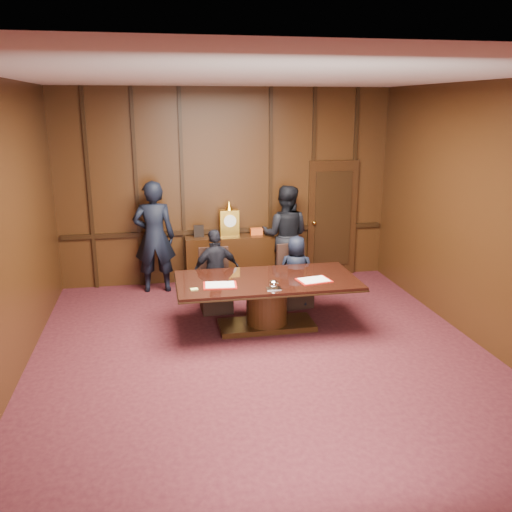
{
  "coord_description": "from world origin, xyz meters",
  "views": [
    {
      "loc": [
        -1.28,
        -6.19,
        3.18
      ],
      "look_at": [
        0.13,
        1.32,
        1.05
      ],
      "focal_mm": 38.0,
      "sensor_mm": 36.0,
      "label": 1
    }
  ],
  "objects_px": {
    "conference_table": "(267,295)",
    "signatory_left": "(216,271)",
    "witness_left": "(154,237)",
    "witness_right": "(285,235)",
    "sideboard": "(230,258)",
    "signatory_right": "(296,272)"
  },
  "relations": [
    {
      "from": "signatory_right",
      "to": "witness_right",
      "type": "height_order",
      "value": "witness_right"
    },
    {
      "from": "witness_left",
      "to": "witness_right",
      "type": "bearing_deg",
      "value": -177.31
    },
    {
      "from": "conference_table",
      "to": "signatory_left",
      "type": "distance_m",
      "value": 1.04
    },
    {
      "from": "conference_table",
      "to": "witness_left",
      "type": "xyz_separation_m",
      "value": [
        -1.58,
        2.0,
        0.47
      ]
    },
    {
      "from": "witness_left",
      "to": "conference_table",
      "type": "bearing_deg",
      "value": 131.02
    },
    {
      "from": "signatory_left",
      "to": "witness_left",
      "type": "xyz_separation_m",
      "value": [
        -0.93,
        1.2,
        0.31
      ]
    },
    {
      "from": "witness_left",
      "to": "sideboard",
      "type": "bearing_deg",
      "value": -170.49
    },
    {
      "from": "signatory_left",
      "to": "signatory_right",
      "type": "height_order",
      "value": "signatory_left"
    },
    {
      "from": "signatory_left",
      "to": "witness_left",
      "type": "distance_m",
      "value": 1.55
    },
    {
      "from": "sideboard",
      "to": "signatory_left",
      "type": "relative_size",
      "value": 1.2
    },
    {
      "from": "witness_left",
      "to": "signatory_right",
      "type": "bearing_deg",
      "value": 154.42
    },
    {
      "from": "sideboard",
      "to": "conference_table",
      "type": "relative_size",
      "value": 0.61
    },
    {
      "from": "conference_table",
      "to": "witness_right",
      "type": "relative_size",
      "value": 1.44
    },
    {
      "from": "witness_right",
      "to": "conference_table",
      "type": "bearing_deg",
      "value": 90.47
    },
    {
      "from": "witness_left",
      "to": "witness_right",
      "type": "relative_size",
      "value": 1.08
    },
    {
      "from": "signatory_right",
      "to": "witness_right",
      "type": "relative_size",
      "value": 0.65
    },
    {
      "from": "signatory_left",
      "to": "signatory_right",
      "type": "relative_size",
      "value": 1.14
    },
    {
      "from": "conference_table",
      "to": "signatory_left",
      "type": "relative_size",
      "value": 1.96
    },
    {
      "from": "conference_table",
      "to": "sideboard",
      "type": "bearing_deg",
      "value": 96.44
    },
    {
      "from": "witness_right",
      "to": "signatory_right",
      "type": "bearing_deg",
      "value": 106.15
    },
    {
      "from": "conference_table",
      "to": "signatory_left",
      "type": "xyz_separation_m",
      "value": [
        -0.65,
        0.8,
        0.16
      ]
    },
    {
      "from": "sideboard",
      "to": "witness_right",
      "type": "bearing_deg",
      "value": -9.1
    }
  ]
}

